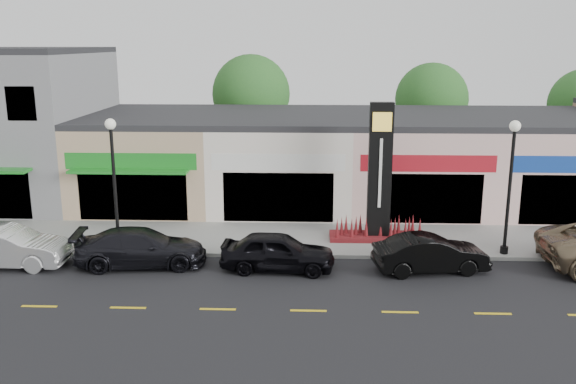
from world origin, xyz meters
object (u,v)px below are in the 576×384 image
(lamp_east_near, at_px, (511,174))
(car_dark_sedan, at_px, (141,248))
(car_white_van, at_px, (6,247))
(car_black_sedan, at_px, (278,252))
(car_black_conv, at_px, (431,254))
(lamp_west_near, at_px, (114,171))
(pylon_sign, at_px, (379,192))

(lamp_east_near, height_order, car_dark_sedan, lamp_east_near)
(car_white_van, bearing_deg, car_black_sedan, -89.77)
(lamp_east_near, distance_m, car_black_conv, 4.69)
(car_white_van, xyz_separation_m, car_dark_sedan, (5.26, 0.29, -0.06))
(lamp_west_near, relative_size, lamp_east_near, 1.00)
(car_white_van, bearing_deg, lamp_east_near, -84.51)
(lamp_west_near, xyz_separation_m, car_white_van, (-3.87, -1.83, -2.68))
(car_black_sedan, bearing_deg, car_dark_sedan, 90.28)
(car_black_conv, bearing_deg, car_dark_sedan, 79.84)
(pylon_sign, xyz_separation_m, car_dark_sedan, (-9.61, -3.24, -1.54))
(lamp_west_near, xyz_separation_m, car_black_sedan, (6.79, -1.83, -2.73))
(car_white_van, distance_m, car_black_sedan, 10.66)
(lamp_west_near, relative_size, car_black_conv, 1.26)
(car_black_conv, bearing_deg, car_white_van, 81.20)
(lamp_east_near, bearing_deg, car_white_van, -174.74)
(lamp_east_near, relative_size, car_black_sedan, 1.25)
(car_dark_sedan, distance_m, car_black_conv, 11.27)
(lamp_west_near, height_order, car_dark_sedan, lamp_west_near)
(car_black_sedan, bearing_deg, car_white_van, 93.32)
(lamp_west_near, relative_size, car_white_van, 1.13)
(lamp_west_near, bearing_deg, car_black_conv, -7.97)
(lamp_west_near, distance_m, car_black_conv, 13.07)
(car_white_van, height_order, car_black_conv, car_white_van)
(lamp_east_near, distance_m, car_white_van, 20.13)
(lamp_east_near, distance_m, car_dark_sedan, 14.95)
(pylon_sign, bearing_deg, car_white_van, -166.66)
(lamp_west_near, bearing_deg, lamp_east_near, 0.00)
(lamp_west_near, height_order, car_black_sedan, lamp_west_near)
(car_white_van, distance_m, car_black_conv, 16.52)
(car_white_van, xyz_separation_m, car_black_conv, (16.52, 0.06, -0.08))
(car_white_van, relative_size, car_dark_sedan, 0.95)
(lamp_west_near, bearing_deg, car_black_sedan, -15.08)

